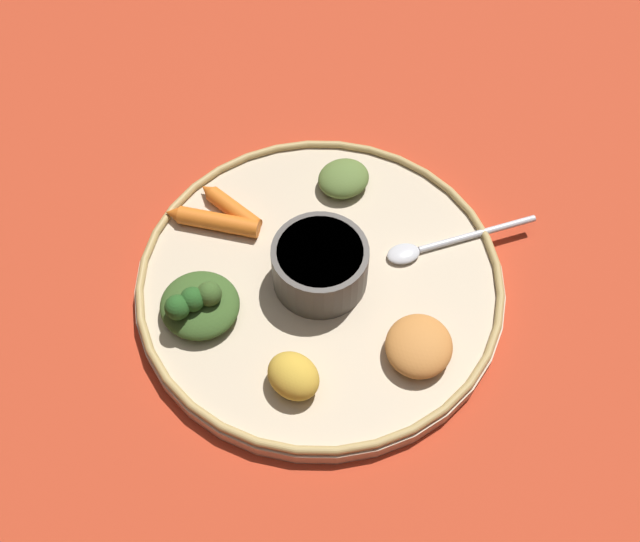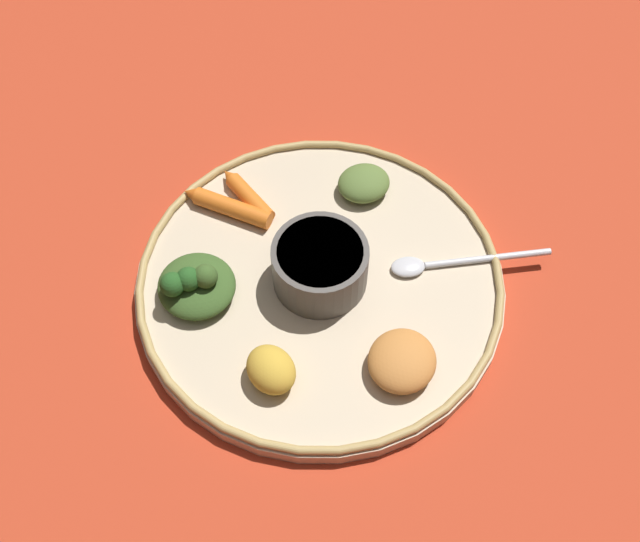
{
  "view_description": "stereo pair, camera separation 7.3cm",
  "coord_description": "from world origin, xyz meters",
  "px_view_note": "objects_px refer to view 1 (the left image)",
  "views": [
    {
      "loc": [
        0.4,
        -0.03,
        0.65
      ],
      "look_at": [
        0.0,
        0.0,
        0.03
      ],
      "focal_mm": 42.3,
      "sensor_mm": 36.0,
      "label": 1
    },
    {
      "loc": [
        0.4,
        0.04,
        0.65
      ],
      "look_at": [
        0.0,
        0.0,
        0.03
      ],
      "focal_mm": 42.3,
      "sensor_mm": 36.0,
      "label": 2
    }
  ],
  "objects_px": {
    "greens_pile": "(198,304)",
    "carrot_near_spoon": "(230,207)",
    "center_bowl": "(320,264)",
    "carrot_outer": "(213,221)",
    "spoon": "(438,244)"
  },
  "relations": [
    {
      "from": "greens_pile",
      "to": "carrot_near_spoon",
      "type": "distance_m",
      "value": 0.12
    },
    {
      "from": "center_bowl",
      "to": "carrot_near_spoon",
      "type": "bearing_deg",
      "value": -136.41
    },
    {
      "from": "carrot_outer",
      "to": "greens_pile",
      "type": "bearing_deg",
      "value": -7.08
    },
    {
      "from": "spoon",
      "to": "carrot_outer",
      "type": "xyz_separation_m",
      "value": [
        -0.04,
        -0.23,
        0.01
      ]
    },
    {
      "from": "spoon",
      "to": "carrot_near_spoon",
      "type": "bearing_deg",
      "value": -106.45
    },
    {
      "from": "spoon",
      "to": "greens_pile",
      "type": "distance_m",
      "value": 0.25
    },
    {
      "from": "greens_pile",
      "to": "carrot_near_spoon",
      "type": "relative_size",
      "value": 1.53
    },
    {
      "from": "greens_pile",
      "to": "carrot_outer",
      "type": "relative_size",
      "value": 1.06
    },
    {
      "from": "center_bowl",
      "to": "carrot_near_spoon",
      "type": "relative_size",
      "value": 1.35
    },
    {
      "from": "carrot_near_spoon",
      "to": "carrot_outer",
      "type": "height_order",
      "value": "carrot_outer"
    },
    {
      "from": "center_bowl",
      "to": "carrot_outer",
      "type": "xyz_separation_m",
      "value": [
        -0.07,
        -0.1,
        -0.02
      ]
    },
    {
      "from": "carrot_near_spoon",
      "to": "carrot_outer",
      "type": "xyz_separation_m",
      "value": [
        0.02,
        -0.02,
        0.0
      ]
    },
    {
      "from": "carrot_outer",
      "to": "carrot_near_spoon",
      "type": "bearing_deg",
      "value": 135.45
    },
    {
      "from": "carrot_near_spoon",
      "to": "greens_pile",
      "type": "bearing_deg",
      "value": -14.08
    },
    {
      "from": "carrot_near_spoon",
      "to": "carrot_outer",
      "type": "relative_size",
      "value": 0.69
    }
  ]
}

